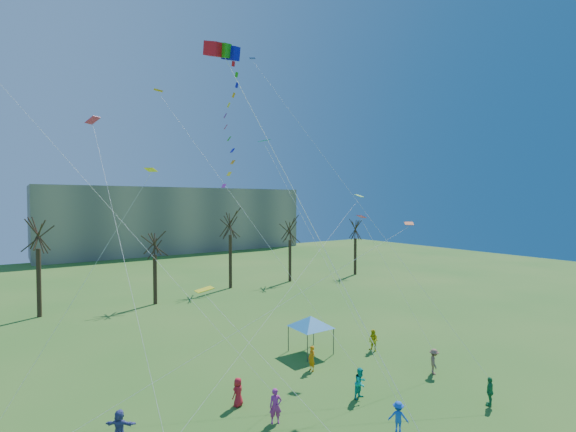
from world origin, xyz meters
TOP-DOWN VIEW (x-y plane):
  - distant_building at (22.00, 82.00)m, footprint 60.00×14.00m
  - bare_tree_row at (3.31, 36.28)m, footprint 70.86×8.42m
  - big_box_kite at (-1.97, 6.29)m, footprint 3.10×5.40m
  - canopy_tent_blue at (7.78, 12.60)m, footprint 3.84×3.84m
  - festival_crowd at (-1.33, 5.68)m, footprint 26.64×12.79m
  - small_kites_aloft at (-0.61, 10.79)m, footprint 26.44×19.30m

SIDE VIEW (x-z plane):
  - festival_crowd at x=-1.33m, z-range -0.07..1.76m
  - canopy_tent_blue at x=7.78m, z-range 1.00..3.88m
  - bare_tree_row at x=3.31m, z-range 1.48..12.80m
  - distant_building at x=22.00m, z-range 0.00..15.00m
  - small_kites_aloft at x=-0.61m, z-range -3.96..30.30m
  - big_box_kite at x=-1.97m, z-range 5.70..25.24m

